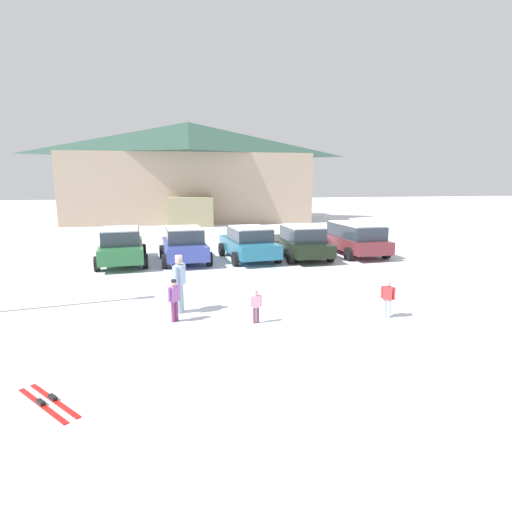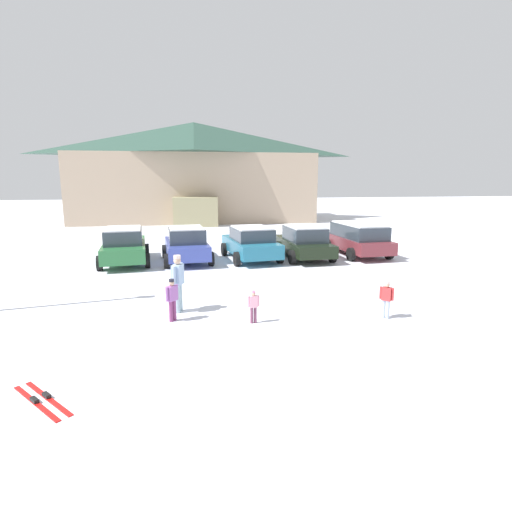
{
  "view_description": "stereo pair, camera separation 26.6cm",
  "coord_description": "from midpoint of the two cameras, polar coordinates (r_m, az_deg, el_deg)",
  "views": [
    {
      "loc": [
        -1.47,
        -5.28,
        3.74
      ],
      "look_at": [
        1.29,
        8.08,
        1.16
      ],
      "focal_mm": 28.0,
      "sensor_mm": 36.0,
      "label": 1
    },
    {
      "loc": [
        -1.21,
        -5.33,
        3.74
      ],
      "look_at": [
        1.29,
        8.08,
        1.16
      ],
      "focal_mm": 28.0,
      "sensor_mm": 36.0,
      "label": 2
    }
  ],
  "objects": [
    {
      "name": "parked_green_coupe",
      "position": [
        19.17,
        -19.02,
        1.41
      ],
      "size": [
        2.48,
        4.68,
        1.65
      ],
      "color": "#296A38",
      "rests_on": "ground"
    },
    {
      "name": "skier_child_in_red_jacket",
      "position": [
        11.58,
        17.68,
        -5.57
      ],
      "size": [
        0.31,
        0.28,
        1.05
      ],
      "color": "#A4B5CE",
      "rests_on": "ground"
    },
    {
      "name": "skier_child_in_pink_snowsuit",
      "position": [
        10.63,
        -0.71,
        -6.99
      ],
      "size": [
        0.33,
        0.14,
        0.89
      ],
      "color": "#6C3852",
      "rests_on": "ground"
    },
    {
      "name": "parked_black_sedan",
      "position": [
        19.61,
        6.08,
        2.07
      ],
      "size": [
        2.26,
        4.53,
        1.6
      ],
      "color": "black",
      "rests_on": "ground"
    },
    {
      "name": "skier_child_in_purple_jacket",
      "position": [
        10.95,
        -12.3,
        -5.87
      ],
      "size": [
        0.33,
        0.33,
        1.16
      ],
      "color": "#7A3565",
      "rests_on": "ground"
    },
    {
      "name": "parked_blue_hatchback",
      "position": [
        18.8,
        -10.62,
        1.63
      ],
      "size": [
        2.38,
        4.16,
        1.64
      ],
      "color": "#36459A",
      "rests_on": "ground"
    },
    {
      "name": "pair_of_skis",
      "position": [
        8.14,
        -28.48,
        -17.87
      ],
      "size": [
        1.3,
        1.48,
        0.08
      ],
      "color": "red",
      "rests_on": "ground"
    },
    {
      "name": "ground",
      "position": [
        6.63,
        2.24,
        -23.62
      ],
      "size": [
        160.0,
        160.0,
        0.0
      ],
      "primitive_type": "plane",
      "color": "silver"
    },
    {
      "name": "skier_adult_in_blue_parka",
      "position": [
        11.6,
        -11.53,
        -3.46
      ],
      "size": [
        0.37,
        0.58,
        1.67
      ],
      "color": "#9AB6C2",
      "rests_on": "ground"
    },
    {
      "name": "parked_teal_hatchback",
      "position": [
        19.08,
        -1.44,
        1.9
      ],
      "size": [
        2.6,
        4.48,
        1.59
      ],
      "color": "#226C89",
      "rests_on": "ground"
    },
    {
      "name": "parked_maroon_van",
      "position": [
        20.89,
        13.57,
        2.56
      ],
      "size": [
        2.35,
        4.52,
        1.63
      ],
      "color": "maroon",
      "rests_on": "ground"
    },
    {
      "name": "ski_lodge",
      "position": [
        39.27,
        -9.68,
        11.85
      ],
      "size": [
        22.29,
        12.49,
        9.1
      ],
      "color": "tan",
      "rests_on": "ground"
    }
  ]
}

